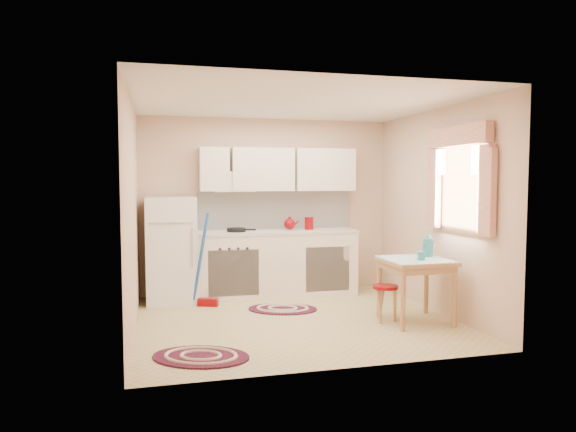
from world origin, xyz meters
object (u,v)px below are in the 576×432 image
object	(u,v)px
fridge	(171,250)
table	(415,291)
stool	(385,303)
base_cabinets	(275,264)

from	to	relation	value
fridge	table	world-z (taller)	fridge
fridge	table	distance (m)	3.17
table	stool	distance (m)	0.38
base_cabinets	table	world-z (taller)	base_cabinets
base_cabinets	stool	bearing A→B (deg)	-60.15
fridge	base_cabinets	bearing A→B (deg)	2.01
fridge	base_cabinets	size ratio (longest dim) A/B	0.62
fridge	base_cabinets	world-z (taller)	fridge
base_cabinets	stool	size ratio (longest dim) A/B	5.36
fridge	base_cabinets	distance (m)	1.45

